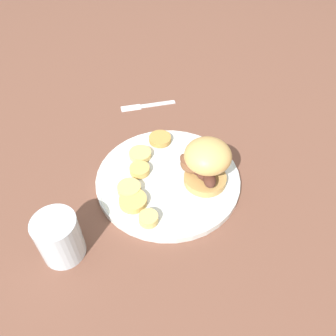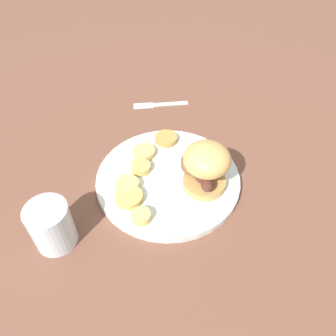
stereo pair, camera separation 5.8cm
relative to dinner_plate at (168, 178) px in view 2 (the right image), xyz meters
The scene contains 11 objects.
ground_plane 0.01m from the dinner_plate, ahead, with size 4.00×4.00×0.00m, color brown.
dinner_plate is the anchor object (origin of this frame).
sandwich 0.10m from the dinner_plate, 139.18° to the right, with size 0.12×0.10×0.10m.
potato_round_0 0.09m from the dinner_plate, 78.31° to the left, with size 0.05×0.05×0.02m, color #DBB766.
potato_round_1 0.06m from the dinner_plate, 39.00° to the left, with size 0.04×0.04×0.01m, color tan.
potato_round_2 0.12m from the dinner_plate, 122.86° to the left, with size 0.04×0.04×0.02m, color #DBB766.
potato_round_3 0.10m from the dinner_plate, 96.89° to the left, with size 0.05×0.05×0.01m, color tan.
potato_round_4 0.09m from the dinner_plate, ahead, with size 0.05×0.05×0.01m, color #DBB766.
potato_round_5 0.12m from the dinner_plate, 30.08° to the right, with size 0.05×0.05×0.01m, color #BC8942.
fork 0.28m from the dinner_plate, 27.83° to the right, with size 0.08×0.14×0.00m.
drinking_glass 0.25m from the dinner_plate, 92.62° to the left, with size 0.08×0.08×0.09m.
Camera 2 is at (-0.40, 0.25, 0.53)m, focal length 35.00 mm.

